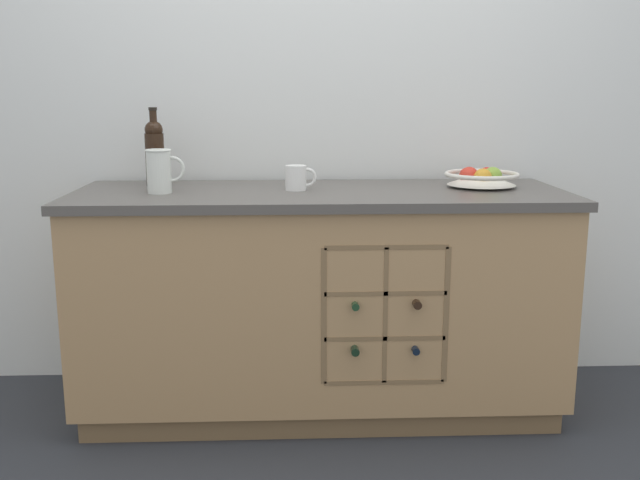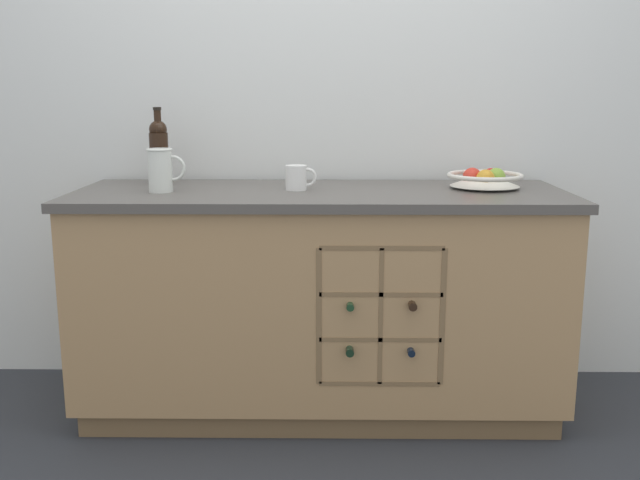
# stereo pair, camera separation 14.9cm
# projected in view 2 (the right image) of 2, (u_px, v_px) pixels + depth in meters

# --- Properties ---
(ground_plane) EXTENTS (14.00, 14.00, 0.00)m
(ground_plane) POSITION_uv_depth(u_px,v_px,m) (320.00, 404.00, 2.92)
(ground_plane) COLOR #2D3035
(back_wall) EXTENTS (4.40, 0.06, 2.55)m
(back_wall) POSITION_uv_depth(u_px,v_px,m) (321.00, 87.00, 3.04)
(back_wall) COLOR silver
(back_wall) RESTS_ON ground_plane
(kitchen_island) EXTENTS (1.89, 0.70, 0.88)m
(kitchen_island) POSITION_uv_depth(u_px,v_px,m) (321.00, 300.00, 2.82)
(kitchen_island) COLOR brown
(kitchen_island) RESTS_ON ground_plane
(fruit_bowl) EXTENTS (0.29, 0.29, 0.08)m
(fruit_bowl) POSITION_uv_depth(u_px,v_px,m) (484.00, 178.00, 2.79)
(fruit_bowl) COLOR silver
(fruit_bowl) RESTS_ON kitchen_island
(white_pitcher) EXTENTS (0.15, 0.10, 0.16)m
(white_pitcher) POSITION_uv_depth(u_px,v_px,m) (161.00, 169.00, 2.68)
(white_pitcher) COLOR silver
(white_pitcher) RESTS_ON kitchen_island
(ceramic_mug) EXTENTS (0.12, 0.08, 0.10)m
(ceramic_mug) POSITION_uv_depth(u_px,v_px,m) (297.00, 178.00, 2.74)
(ceramic_mug) COLOR white
(ceramic_mug) RESTS_ON kitchen_island
(standing_wine_bottle) EXTENTS (0.08, 0.08, 0.31)m
(standing_wine_bottle) POSITION_uv_depth(u_px,v_px,m) (159.00, 150.00, 2.89)
(standing_wine_bottle) COLOR black
(standing_wine_bottle) RESTS_ON kitchen_island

